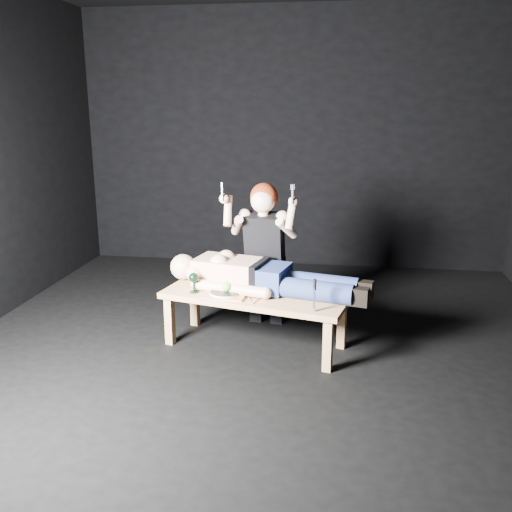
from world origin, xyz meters
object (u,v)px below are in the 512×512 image
(table, at_px, (255,320))
(kneeling_woman, at_px, (266,252))
(serving_tray, at_px, (225,295))
(lying_man, at_px, (266,274))
(carving_knife, at_px, (314,295))
(goblet, at_px, (194,283))

(table, bearing_deg, kneeling_woman, 100.39)
(kneeling_woman, bearing_deg, serving_tray, -106.79)
(kneeling_woman, height_order, serving_tray, kneeling_woman)
(kneeling_woman, distance_m, serving_tray, 0.69)
(lying_man, distance_m, kneeling_woman, 0.42)
(table, xyz_separation_m, carving_knife, (0.49, -0.32, 0.35))
(kneeling_woman, xyz_separation_m, carving_knife, (0.46, -0.84, -0.09))
(kneeling_woman, distance_m, carving_knife, 0.96)
(table, distance_m, lying_man, 0.39)
(table, relative_size, carving_knife, 5.97)
(lying_man, xyz_separation_m, serving_tray, (-0.30, -0.20, -0.13))
(serving_tray, relative_size, carving_knife, 1.35)
(kneeling_woman, distance_m, goblet, 0.77)
(lying_man, bearing_deg, kneeling_woman, 109.97)
(serving_tray, height_order, carving_knife, carving_knife)
(table, distance_m, carving_knife, 0.68)
(table, xyz_separation_m, kneeling_woman, (0.02, 0.51, 0.44))
(table, distance_m, serving_tray, 0.34)
(lying_man, relative_size, kneeling_woman, 1.20)
(serving_tray, bearing_deg, lying_man, 33.20)
(table, distance_m, kneeling_woman, 0.67)
(lying_man, bearing_deg, goblet, -152.67)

